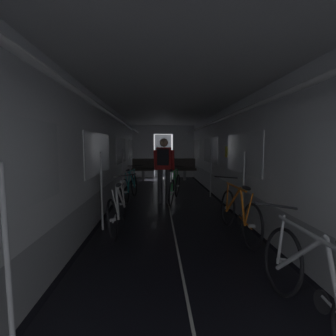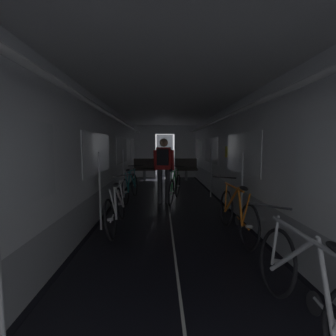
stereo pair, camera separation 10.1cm
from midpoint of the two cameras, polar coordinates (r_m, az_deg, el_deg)
name	(u,v)px [view 1 (the left image)]	position (r m, az deg, el deg)	size (l,w,h in m)	color
ground_plane	(189,309)	(2.52, 3.84, -31.18)	(60.00, 60.00, 0.00)	black
train_car_shell	(169,137)	(5.62, -0.21, 7.47)	(3.14, 12.34, 2.57)	black
bench_seat_far_left	(143,167)	(10.15, -6.38, 0.16)	(0.98, 0.51, 0.95)	gray
bench_seat_far_right	(185,167)	(10.19, 3.77, 0.21)	(0.98, 0.51, 0.95)	gray
bicycle_teal	(130,187)	(6.51, -9.65, -4.51)	(0.45, 1.69, 0.95)	black
bicycle_silver	(316,287)	(2.39, 31.37, -23.49)	(0.44, 1.69, 0.96)	black
bicycle_white	(118,208)	(4.36, -12.80, -9.59)	(0.44, 1.69, 0.96)	black
bicycle_orange	(238,213)	(4.12, 16.07, -10.52)	(0.44, 1.69, 0.95)	black
person_cyclist_aisle	(164,165)	(5.95, -1.51, 0.78)	(0.55, 0.42, 1.69)	#2D2D33
bicycle_green_in_aisle	(175,187)	(6.32, 1.17, -4.73)	(0.53, 1.66, 0.95)	black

